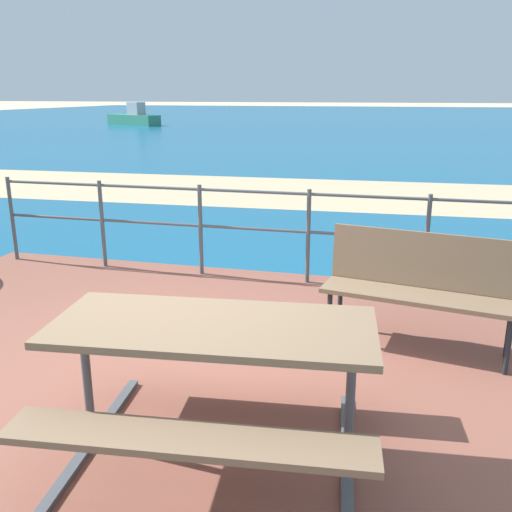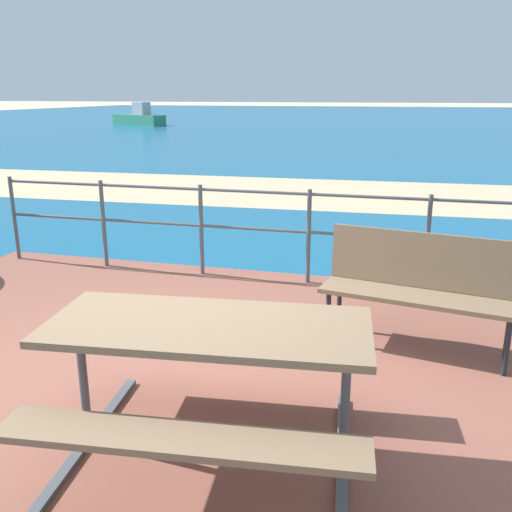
% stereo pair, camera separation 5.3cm
% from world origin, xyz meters
% --- Properties ---
extents(ground_plane, '(240.00, 240.00, 0.00)m').
position_xyz_m(ground_plane, '(0.00, 0.00, 0.00)').
color(ground_plane, beige).
extents(patio_paving, '(6.40, 5.20, 0.06)m').
position_xyz_m(patio_paving, '(0.00, 0.00, 0.03)').
color(patio_paving, brown).
rests_on(patio_paving, ground).
extents(sea_water, '(90.00, 90.00, 0.01)m').
position_xyz_m(sea_water, '(0.00, 40.00, 0.01)').
color(sea_water, '#145B84').
rests_on(sea_water, ground).
extents(beach_strip, '(54.10, 5.75, 0.01)m').
position_xyz_m(beach_strip, '(0.00, 8.16, 0.01)').
color(beach_strip, tan).
rests_on(beach_strip, ground).
extents(picnic_table, '(1.81, 1.52, 0.78)m').
position_xyz_m(picnic_table, '(0.56, -0.69, 0.66)').
color(picnic_table, '#7A6047').
rests_on(picnic_table, patio_paving).
extents(park_bench, '(1.52, 0.67, 0.90)m').
position_xyz_m(park_bench, '(1.68, 1.04, 0.60)').
color(park_bench, '#7A6047').
rests_on(park_bench, patio_paving).
extents(railing_fence, '(5.94, 0.04, 0.99)m').
position_xyz_m(railing_fence, '(0.00, 2.35, 0.68)').
color(railing_fence, '#4C5156').
rests_on(railing_fence, patio_paving).
extents(boat_near, '(4.39, 2.55, 1.42)m').
position_xyz_m(boat_near, '(-15.05, 30.32, 0.45)').
color(boat_near, '#338466').
rests_on(boat_near, sea_water).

